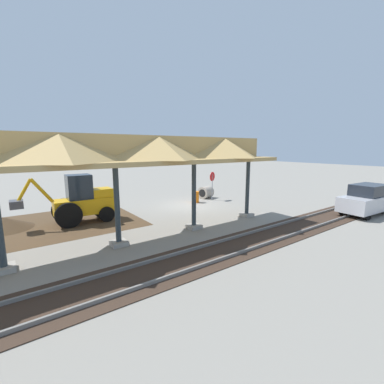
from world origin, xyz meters
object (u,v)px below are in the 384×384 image
Objects in this scene: concrete_pipe at (206,192)px; distant_parked_car at (367,200)px; stop_sign at (212,180)px; backhoe at (81,201)px; traffic_barrel at (195,197)px.

concrete_pipe is 11.63m from distant_parked_car.
stop_sign is 0.46× the size of backhoe.
backhoe reaches higher than stop_sign.
stop_sign is 10.40m from backhoe.
distant_parked_car is (-15.56, 9.05, -0.28)m from backhoe.
backhoe is 18.00m from distant_parked_car.
backhoe reaches higher than traffic_barrel.
concrete_pipe is at bearing -64.19° from distant_parked_car.
concrete_pipe is at bearing -96.62° from stop_sign.
stop_sign is 2.63× the size of traffic_barrel.
traffic_barrel is at bearing 27.00° from concrete_pipe.
backhoe is at bearing 2.42° from stop_sign.
distant_parked_car reaches higher than concrete_pipe.
distant_parked_car is (-5.06, 10.46, 0.47)m from concrete_pipe.
stop_sign reaches higher than concrete_pipe.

